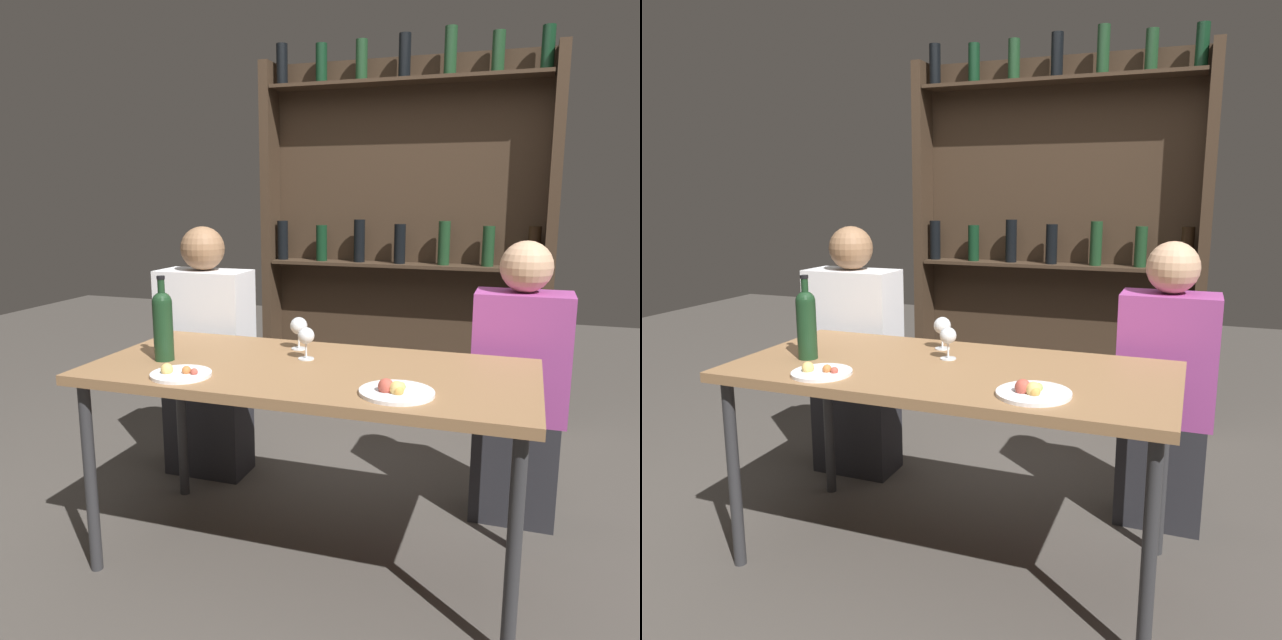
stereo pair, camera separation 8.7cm
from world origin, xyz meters
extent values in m
plane|color=#47423D|center=(0.00, 0.00, 0.00)|extent=(10.00, 10.00, 0.00)
cube|color=olive|center=(0.00, 0.00, 0.74)|extent=(1.58, 0.75, 0.04)
cylinder|color=#2D2D30|center=(-0.73, -0.31, 0.36)|extent=(0.04, 0.04, 0.72)
cylinder|color=#2D2D30|center=(0.73, -0.31, 0.36)|extent=(0.04, 0.04, 0.72)
cylinder|color=#2D2D30|center=(-0.73, 0.31, 0.36)|extent=(0.04, 0.04, 0.72)
cylinder|color=#2D2D30|center=(0.73, 0.31, 0.36)|extent=(0.04, 0.04, 0.72)
cube|color=#38281C|center=(0.00, 1.73, 1.07)|extent=(1.66, 0.02, 2.14)
cube|color=#38281C|center=(-0.83, 1.62, 1.07)|extent=(0.06, 0.18, 2.14)
cube|color=#38281C|center=(0.83, 1.62, 1.07)|extent=(0.06, 0.18, 2.14)
cube|color=#38281C|center=(0.00, 1.62, 0.95)|extent=(1.58, 0.18, 0.02)
cylinder|color=black|center=(-0.75, 1.62, 1.08)|extent=(0.07, 0.07, 0.24)
cylinder|color=black|center=(-0.49, 1.62, 1.07)|extent=(0.07, 0.07, 0.22)
cylinder|color=black|center=(-0.25, 1.62, 1.09)|extent=(0.07, 0.07, 0.25)
cylinder|color=black|center=(-0.01, 1.61, 1.08)|extent=(0.07, 0.07, 0.23)
cylinder|color=#19381E|center=(0.25, 1.62, 1.09)|extent=(0.07, 0.07, 0.25)
cylinder|color=#19381E|center=(0.50, 1.63, 1.07)|extent=(0.07, 0.07, 0.23)
cylinder|color=black|center=(0.74, 1.62, 1.07)|extent=(0.07, 0.07, 0.23)
cube|color=#38281C|center=(0.00, 1.62, 1.99)|extent=(1.58, 0.18, 0.02)
cylinder|color=black|center=(-0.74, 1.62, 2.11)|extent=(0.07, 0.07, 0.24)
cylinder|color=black|center=(-0.50, 1.63, 2.11)|extent=(0.07, 0.07, 0.22)
cylinder|color=#19381E|center=(-0.25, 1.62, 2.11)|extent=(0.07, 0.07, 0.23)
cylinder|color=black|center=(-0.01, 1.62, 2.12)|extent=(0.07, 0.07, 0.24)
cylinder|color=#19381E|center=(0.25, 1.61, 2.12)|extent=(0.07, 0.07, 0.26)
cylinder|color=#19381E|center=(0.50, 1.63, 2.11)|extent=(0.07, 0.07, 0.22)
cylinder|color=black|center=(0.75, 1.62, 2.11)|extent=(0.07, 0.07, 0.22)
cylinder|color=#19381E|center=(-0.55, -0.08, 0.87)|extent=(0.07, 0.07, 0.22)
sphere|color=#19381E|center=(-0.55, -0.08, 0.98)|extent=(0.07, 0.07, 0.07)
cylinder|color=#19381E|center=(-0.55, -0.08, 1.02)|extent=(0.03, 0.03, 0.08)
cylinder|color=black|center=(-0.55, -0.08, 1.07)|extent=(0.03, 0.03, 0.01)
cylinder|color=silver|center=(-0.13, 0.23, 0.76)|extent=(0.06, 0.06, 0.00)
cylinder|color=silver|center=(-0.13, 0.23, 0.80)|extent=(0.01, 0.01, 0.07)
sphere|color=silver|center=(-0.13, 0.23, 0.85)|extent=(0.07, 0.07, 0.07)
cylinder|color=silver|center=(-0.05, 0.10, 0.76)|extent=(0.06, 0.06, 0.00)
cylinder|color=silver|center=(-0.05, 0.10, 0.79)|extent=(0.01, 0.01, 0.07)
sphere|color=silver|center=(-0.05, 0.10, 0.85)|extent=(0.06, 0.06, 0.06)
cylinder|color=white|center=(0.36, -0.21, 0.76)|extent=(0.23, 0.23, 0.01)
sphere|color=#E5BC66|center=(0.36, -0.23, 0.78)|extent=(0.05, 0.05, 0.05)
sphere|color=#B74C3D|center=(0.36, -0.21, 0.78)|extent=(0.03, 0.03, 0.03)
sphere|color=#B74C3D|center=(0.33, -0.22, 0.78)|extent=(0.05, 0.05, 0.05)
sphere|color=#99B256|center=(0.37, -0.19, 0.78)|extent=(0.03, 0.03, 0.03)
sphere|color=gold|center=(0.37, -0.24, 0.78)|extent=(0.04, 0.04, 0.04)
cylinder|color=white|center=(-0.38, -0.24, 0.76)|extent=(0.21, 0.21, 0.01)
sphere|color=#E5BC66|center=(-0.42, -0.26, 0.78)|extent=(0.04, 0.04, 0.04)
sphere|color=#C67038|center=(-0.36, -0.24, 0.78)|extent=(0.03, 0.03, 0.03)
sphere|color=#B74C3D|center=(-0.33, -0.25, 0.78)|extent=(0.03, 0.03, 0.03)
cube|color=#26262B|center=(-0.73, 0.57, 0.23)|extent=(0.39, 0.22, 0.45)
cube|color=white|center=(-0.73, 0.57, 0.73)|extent=(0.43, 0.22, 0.56)
sphere|color=#8C6647|center=(-0.73, 0.57, 1.11)|extent=(0.21, 0.21, 0.21)
cube|color=#26262B|center=(0.71, 0.57, 0.23)|extent=(0.34, 0.22, 0.45)
cube|color=#9E3F8C|center=(0.71, 0.57, 0.71)|extent=(0.38, 0.22, 0.53)
sphere|color=tan|center=(0.71, 0.57, 1.08)|extent=(0.21, 0.21, 0.21)
camera|label=1|loc=(0.71, -2.03, 1.36)|focal=35.00mm
camera|label=2|loc=(0.80, -2.00, 1.36)|focal=35.00mm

